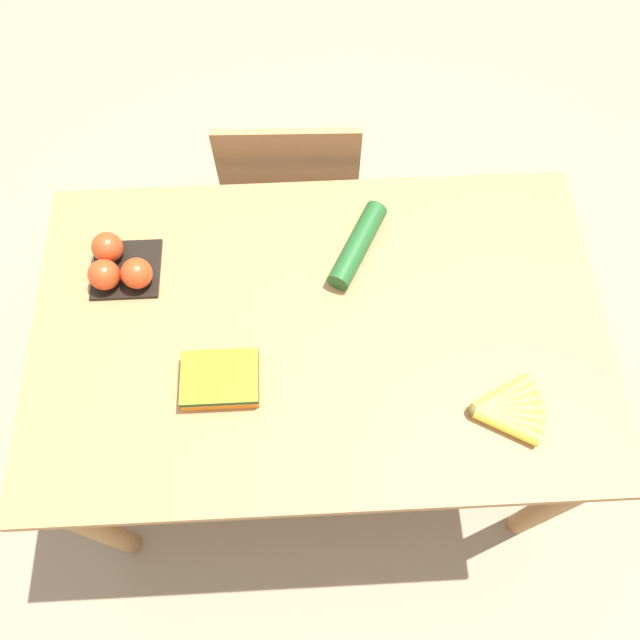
# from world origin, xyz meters

# --- Properties ---
(ground_plane) EXTENTS (12.00, 12.00, 0.00)m
(ground_plane) POSITION_xyz_m (0.00, 0.00, 0.00)
(ground_plane) COLOR gray
(dining_table) EXTENTS (1.34, 0.84, 0.77)m
(dining_table) POSITION_xyz_m (0.00, 0.00, 0.66)
(dining_table) COLOR #9E7044
(dining_table) RESTS_ON ground_plane
(chair) EXTENTS (0.43, 0.41, 0.88)m
(chair) POSITION_xyz_m (-0.06, 0.62, 0.46)
(chair) COLOR #8E6642
(chair) RESTS_ON ground_plane
(banana_bunch) EXTENTS (0.16, 0.16, 0.03)m
(banana_bunch) POSITION_xyz_m (0.39, -0.23, 0.79)
(banana_bunch) COLOR brown
(banana_bunch) RESTS_ON dining_table
(tomato_pack) EXTENTS (0.16, 0.16, 0.08)m
(tomato_pack) POSITION_xyz_m (-0.47, 0.16, 0.81)
(tomato_pack) COLOR black
(tomato_pack) RESTS_ON dining_table
(carrot_bag) EXTENTS (0.17, 0.13, 0.04)m
(carrot_bag) POSITION_xyz_m (-0.22, -0.13, 0.80)
(carrot_bag) COLOR orange
(carrot_bag) RESTS_ON dining_table
(cucumber_near) EXTENTS (0.16, 0.24, 0.06)m
(cucumber_near) POSITION_xyz_m (0.10, 0.20, 0.80)
(cucumber_near) COLOR #1E5123
(cucumber_near) RESTS_ON dining_table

